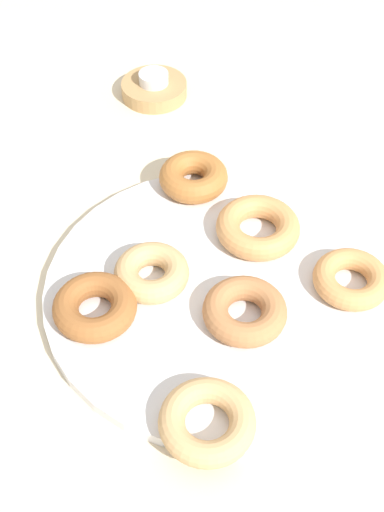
% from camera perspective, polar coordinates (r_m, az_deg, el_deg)
% --- Properties ---
extents(ground_plane, '(2.40, 2.40, 0.00)m').
position_cam_1_polar(ground_plane, '(0.72, 2.10, -3.19)').
color(ground_plane, beige).
extents(donut_plate, '(0.36, 0.36, 0.01)m').
position_cam_1_polar(donut_plate, '(0.71, 2.12, -2.84)').
color(donut_plate, silver).
rests_on(donut_plate, ground_plane).
extents(donut_0, '(0.10, 0.10, 0.03)m').
position_cam_1_polar(donut_0, '(0.68, -8.10, -4.22)').
color(donut_0, '#995B2D').
rests_on(donut_0, donut_plate).
extents(donut_1, '(0.12, 0.12, 0.03)m').
position_cam_1_polar(donut_1, '(0.75, 5.51, 2.40)').
color(donut_1, tan).
rests_on(donut_1, donut_plate).
extents(donut_2, '(0.11, 0.11, 0.03)m').
position_cam_1_polar(donut_2, '(0.70, -3.38, -1.39)').
color(donut_2, tan).
rests_on(donut_2, donut_plate).
extents(donut_3, '(0.11, 0.11, 0.02)m').
position_cam_1_polar(donut_3, '(0.72, 13.10, -1.89)').
color(donut_3, tan).
rests_on(donut_3, donut_plate).
extents(donut_4, '(0.10, 0.10, 0.03)m').
position_cam_1_polar(donut_4, '(0.67, 4.41, -4.59)').
color(donut_4, '#B27547').
rests_on(donut_4, donut_plate).
extents(donut_5, '(0.11, 0.11, 0.03)m').
position_cam_1_polar(donut_5, '(0.80, 0.12, 6.60)').
color(donut_5, '#AD6B33').
rests_on(donut_5, donut_plate).
extents(donut_6, '(0.09, 0.09, 0.02)m').
position_cam_1_polar(donut_6, '(0.61, 1.27, -13.61)').
color(donut_6, tan).
rests_on(donut_6, donut_plate).
extents(candle_holder, '(0.09, 0.09, 0.02)m').
position_cam_1_polar(candle_holder, '(0.97, -3.17, 13.71)').
color(candle_holder, tan).
rests_on(candle_holder, ground_plane).
extents(tealight, '(0.04, 0.04, 0.01)m').
position_cam_1_polar(tealight, '(0.96, -3.21, 14.57)').
color(tealight, silver).
rests_on(tealight, candle_holder).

